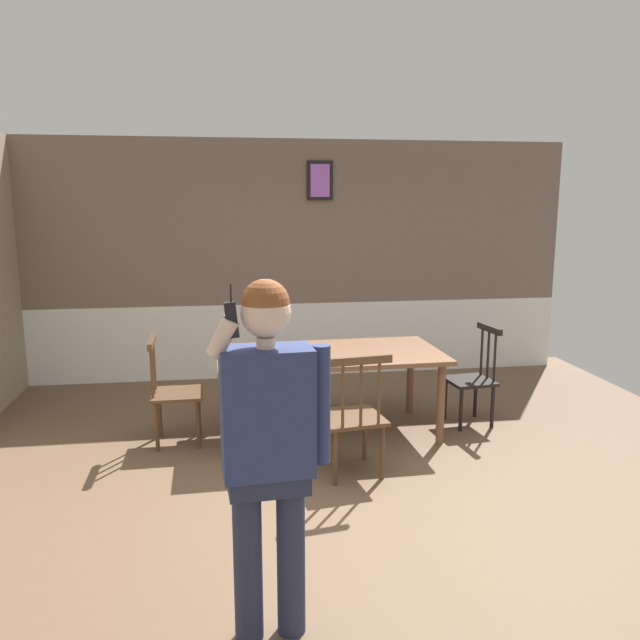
{
  "coord_description": "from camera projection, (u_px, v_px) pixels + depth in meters",
  "views": [
    {
      "loc": [
        -0.87,
        -4.24,
        2.12
      ],
      "look_at": [
        -0.34,
        -0.66,
        1.43
      ],
      "focal_mm": 35.14,
      "sensor_mm": 36.0,
      "label": 1
    }
  ],
  "objects": [
    {
      "name": "chair_by_doorway",
      "position": [
        473.0,
        378.0,
        6.0
      ],
      "size": [
        0.45,
        0.45,
        0.96
      ],
      "rotation": [
        0.0,
        0.0,
        1.68
      ],
      "color": "black",
      "rests_on": "ground_plane"
    },
    {
      "name": "person_figure",
      "position": [
        269.0,
        435.0,
        2.93
      ],
      "size": [
        0.58,
        0.27,
        1.78
      ],
      "rotation": [
        0.0,
        0.0,
        3.22
      ],
      "color": "#282E49",
      "rests_on": "ground_plane"
    },
    {
      "name": "dining_table",
      "position": [
        330.0,
        360.0,
        5.71
      ],
      "size": [
        2.07,
        1.11,
        0.77
      ],
      "rotation": [
        0.0,
        0.0,
        0.03
      ],
      "color": "brown",
      "rests_on": "ground_plane"
    },
    {
      "name": "ground_plane",
      "position": [
        352.0,
        492.0,
        4.65
      ],
      "size": [
        7.2,
        7.2,
        0.0
      ],
      "primitive_type": "plane",
      "color": "brown"
    },
    {
      "name": "chair_at_table_head",
      "position": [
        353.0,
        416.0,
        4.86
      ],
      "size": [
        0.54,
        0.54,
        1.0
      ],
      "rotation": [
        0.0,
        0.0,
        0.14
      ],
      "color": "#513823",
      "rests_on": "ground_plane"
    },
    {
      "name": "chair_near_window",
      "position": [
        173.0,
        392.0,
        5.51
      ],
      "size": [
        0.45,
        0.45,
        0.96
      ],
      "rotation": [
        0.0,
        0.0,
        4.74
      ],
      "color": "#513823",
      "rests_on": "ground_plane"
    },
    {
      "name": "room_back_partition",
      "position": [
        300.0,
        265.0,
        7.57
      ],
      "size": [
        6.53,
        0.17,
        2.84
      ],
      "color": "#756056",
      "rests_on": "ground_plane"
    }
  ]
}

